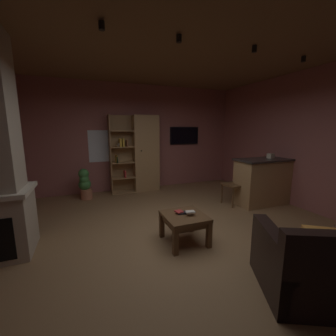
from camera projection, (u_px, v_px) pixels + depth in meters
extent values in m
cube|color=olive|center=(177.00, 238.00, 3.41)|extent=(6.03, 6.14, 0.02)
cube|color=#9E5B56|center=(133.00, 138.00, 5.99)|extent=(6.15, 0.06, 2.89)
cube|color=#9E5B56|center=(319.00, 142.00, 4.24)|extent=(0.06, 6.14, 2.89)
cube|color=brown|center=(179.00, 38.00, 2.89)|extent=(6.03, 6.14, 0.02)
cube|color=white|center=(104.00, 146.00, 5.71)|extent=(0.76, 0.01, 0.83)
cube|color=#A87F51|center=(146.00, 154.00, 5.91)|extent=(0.68, 0.38, 2.05)
cube|color=#A87F51|center=(121.00, 154.00, 5.84)|extent=(0.63, 0.02, 2.05)
cube|color=#A87F51|center=(110.00, 155.00, 5.57)|extent=(0.02, 0.38, 2.05)
sphere|color=black|center=(141.00, 151.00, 5.64)|extent=(0.04, 0.04, 0.04)
cube|color=#A87F51|center=(123.00, 192.00, 5.86)|extent=(0.63, 0.38, 0.02)
cube|color=#A87F51|center=(123.00, 177.00, 5.78)|extent=(0.63, 0.38, 0.02)
cube|color=#A87F51|center=(122.00, 162.00, 5.71)|extent=(0.63, 0.38, 0.02)
cube|color=#A87F51|center=(122.00, 147.00, 5.64)|extent=(0.63, 0.38, 0.02)
cube|color=#A87F51|center=(121.00, 131.00, 5.57)|extent=(0.63, 0.38, 0.02)
cube|color=gold|center=(120.00, 143.00, 5.55)|extent=(0.04, 0.23, 0.21)
cube|color=#B22D2D|center=(125.00, 174.00, 5.73)|extent=(0.04, 0.23, 0.18)
cube|color=brown|center=(127.00, 143.00, 5.62)|extent=(0.03, 0.23, 0.17)
cube|color=gold|center=(116.00, 159.00, 5.59)|extent=(0.04, 0.23, 0.19)
cube|color=#387247|center=(117.00, 159.00, 5.59)|extent=(0.04, 0.23, 0.16)
cube|color=gold|center=(123.00, 142.00, 5.58)|extent=(0.04, 0.23, 0.21)
sphere|color=beige|center=(119.00, 145.00, 5.61)|extent=(0.10, 0.10, 0.10)
cube|color=#A87F51|center=(267.00, 182.00, 4.92)|extent=(1.46, 0.56, 1.00)
cube|color=#2D2826|center=(268.00, 159.00, 4.83)|extent=(1.52, 0.62, 0.04)
cube|color=#BFB299|center=(271.00, 156.00, 4.85)|extent=(0.13, 0.13, 0.11)
cube|color=black|center=(271.00, 260.00, 2.25)|extent=(0.52, 0.83, 0.67)
cube|color=#C67F33|center=(325.00, 248.00, 2.09)|extent=(0.42, 0.37, 0.38)
cube|color=brown|center=(184.00, 216.00, 3.20)|extent=(0.61, 0.62, 0.05)
cube|color=brown|center=(184.00, 220.00, 3.21)|extent=(0.54, 0.56, 0.08)
cube|color=brown|center=(175.00, 242.00, 2.90)|extent=(0.07, 0.07, 0.38)
cube|color=brown|center=(209.00, 235.00, 3.09)|extent=(0.07, 0.07, 0.38)
cube|color=brown|center=(162.00, 225.00, 3.39)|extent=(0.07, 0.07, 0.38)
cube|color=brown|center=(191.00, 220.00, 3.58)|extent=(0.07, 0.07, 0.38)
cube|color=black|center=(182.00, 213.00, 3.24)|extent=(0.14, 0.11, 0.02)
cube|color=#B22D2D|center=(179.00, 211.00, 3.23)|extent=(0.12, 0.13, 0.02)
cube|color=beige|center=(190.00, 212.00, 3.17)|extent=(0.15, 0.11, 0.02)
cube|color=brown|center=(234.00, 185.00, 4.83)|extent=(0.46, 0.46, 0.04)
cube|color=brown|center=(241.00, 173.00, 4.88)|extent=(0.08, 0.40, 0.44)
cylinder|color=brown|center=(222.00, 193.00, 4.95)|extent=(0.04, 0.04, 0.46)
cylinder|color=brown|center=(233.00, 198.00, 4.64)|extent=(0.04, 0.04, 0.46)
cylinder|color=brown|center=(234.00, 191.00, 5.11)|extent=(0.04, 0.04, 0.46)
cylinder|color=brown|center=(245.00, 195.00, 4.80)|extent=(0.04, 0.04, 0.46)
cylinder|color=#B77051|center=(87.00, 194.00, 5.27)|extent=(0.27, 0.27, 0.24)
sphere|color=#3D7F3D|center=(85.00, 184.00, 5.25)|extent=(0.29, 0.29, 0.29)
sphere|color=#3D7F3D|center=(84.00, 179.00, 5.19)|extent=(0.23, 0.23, 0.23)
sphere|color=#3D7F3D|center=(84.00, 174.00, 5.17)|extent=(0.25, 0.25, 0.25)
cube|color=black|center=(184.00, 136.00, 6.49)|extent=(0.91, 0.05, 0.51)
cube|color=black|center=(185.00, 136.00, 6.46)|extent=(0.87, 0.01, 0.47)
cylinder|color=black|center=(102.00, 26.00, 2.38)|extent=(0.07, 0.07, 0.09)
cylinder|color=black|center=(179.00, 39.00, 2.72)|extent=(0.07, 0.07, 0.09)
cylinder|color=black|center=(254.00, 49.00, 3.07)|extent=(0.07, 0.07, 0.09)
cylinder|color=black|center=(304.00, 59.00, 3.51)|extent=(0.07, 0.07, 0.09)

